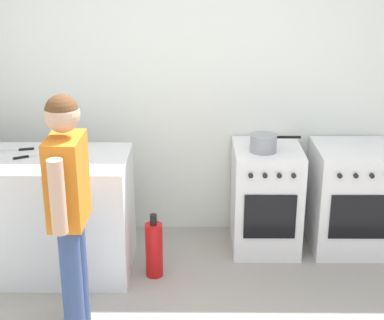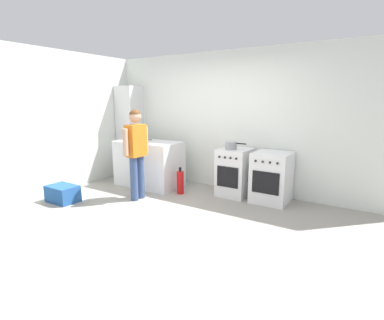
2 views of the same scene
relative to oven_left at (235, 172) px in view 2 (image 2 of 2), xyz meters
name	(u,v)px [view 2 (image 2 of 2)]	position (x,y,z in m)	size (l,w,h in m)	color
ground_plane	(166,219)	(-0.35, -1.58, -0.43)	(8.00, 8.00, 0.00)	gray
back_wall	(228,121)	(-0.35, 0.37, 0.87)	(6.00, 0.10, 2.60)	silver
side_wall_left	(71,121)	(-2.95, -1.18, 0.87)	(0.10, 3.10, 2.60)	silver
counter_unit	(149,164)	(-1.70, -0.38, 0.02)	(1.30, 0.70, 0.90)	silver
oven_left	(235,172)	(0.00, 0.00, 0.00)	(0.53, 0.62, 0.85)	white
oven_right	(272,177)	(0.67, 0.00, 0.00)	(0.59, 0.62, 0.85)	white
pot	(231,145)	(-0.05, -0.09, 0.49)	(0.38, 0.20, 0.13)	gray
knife_paring	(145,141)	(-1.79, -0.37, 0.48)	(0.20, 0.12, 0.01)	silver
knife_utility	(130,141)	(-2.07, -0.51, 0.48)	(0.25, 0.06, 0.01)	silver
knife_carving	(145,140)	(-1.92, -0.23, 0.48)	(0.33, 0.12, 0.01)	silver
knife_bread	(151,144)	(-1.44, -0.60, 0.48)	(0.31, 0.21, 0.01)	silver
person	(136,147)	(-1.32, -1.13, 0.49)	(0.21, 0.57, 1.55)	#384C7A
fire_extinguisher	(180,182)	(-0.87, -0.48, -0.21)	(0.13, 0.13, 0.50)	red
recycling_crate_lower	(63,194)	(-2.30, -1.92, -0.29)	(0.52, 0.36, 0.28)	#235193
larder_cabinet	(130,131)	(-2.65, 0.10, 0.57)	(0.48, 0.44, 2.00)	silver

